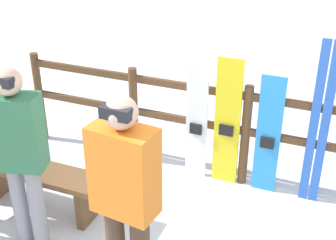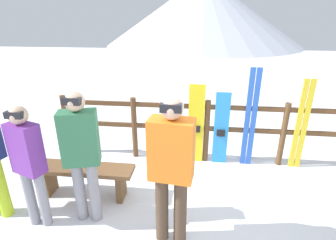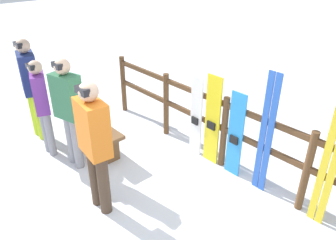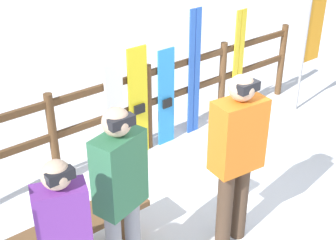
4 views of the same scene
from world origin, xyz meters
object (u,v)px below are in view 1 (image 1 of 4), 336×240
object	(u,v)px
snowboard_yellow	(227,124)
person_orange	(125,192)
bench	(37,179)
person_plaid_green	(19,149)
ski_pair_blue	(319,126)
snowboard_blue	(268,136)
snowboard_white	(197,123)

from	to	relation	value
snowboard_yellow	person_orange	bearing A→B (deg)	-97.40
bench	person_plaid_green	bearing A→B (deg)	-61.36
person_orange	ski_pair_blue	size ratio (longest dim) A/B	1.01
snowboard_yellow	snowboard_blue	world-z (taller)	snowboard_yellow
bench	person_plaid_green	world-z (taller)	person_plaid_green
person_plaid_green	snowboard_yellow	world-z (taller)	person_plaid_green
bench	person_orange	distance (m)	1.68
bench	snowboard_yellow	distance (m)	2.06
snowboard_white	snowboard_yellow	size ratio (longest dim) A/B	0.92
bench	snowboard_white	xyz separation A→B (m)	(1.28, 1.22, 0.31)
snowboard_white	snowboard_yellow	xyz separation A→B (m)	(0.35, 0.00, 0.06)
person_plaid_green	ski_pair_blue	xyz separation A→B (m)	(2.31, 1.68, -0.14)
snowboard_yellow	snowboard_blue	bearing A→B (deg)	-0.02
person_orange	person_plaid_green	bearing A→B (deg)	168.77
snowboard_blue	ski_pair_blue	xyz separation A→B (m)	(0.49, 0.00, 0.22)
person_orange	snowboard_white	xyz separation A→B (m)	(-0.10, 1.90, -0.37)
person_orange	snowboard_white	world-z (taller)	person_orange
person_orange	snowboard_blue	world-z (taller)	person_orange
person_orange	person_plaid_green	size ratio (longest dim) A/B	1.02
bench	snowboard_yellow	world-z (taller)	snowboard_yellow
person_plaid_green	snowboard_white	size ratio (longest dim) A/B	1.30
snowboard_white	ski_pair_blue	xyz separation A→B (m)	(1.28, 0.00, 0.22)
person_orange	snowboard_blue	size ratio (longest dim) A/B	1.34
bench	snowboard_white	world-z (taller)	snowboard_white
bench	person_orange	world-z (taller)	person_orange
snowboard_white	person_plaid_green	bearing A→B (deg)	-121.42
snowboard_white	snowboard_blue	xyz separation A→B (m)	(0.80, -0.00, -0.00)
person_orange	ski_pair_blue	xyz separation A→B (m)	(1.18, 1.91, -0.16)
snowboard_white	ski_pair_blue	world-z (taller)	ski_pair_blue
person_orange	person_plaid_green	world-z (taller)	person_orange
person_orange	snowboard_yellow	size ratio (longest dim) A/B	1.22
snowboard_white	snowboard_yellow	bearing A→B (deg)	0.02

